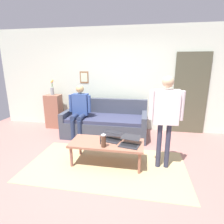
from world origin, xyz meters
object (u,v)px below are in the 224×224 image
laptop_left (112,137)px  french_press (104,141)px  laptop_center (130,143)px  side_shelf (54,111)px  coffee_table (107,144)px  person_standing (166,111)px  couch (105,123)px  interior_door (190,94)px  flower_vase (52,90)px  person_seated (80,108)px

laptop_left → french_press: bearing=74.0°
laptop_center → french_press: (0.43, 0.15, 0.07)m
french_press → side_shelf: size_ratio=0.27×
coffee_table → french_press: size_ratio=5.22×
laptop_left → person_standing: (-0.91, 0.07, 0.56)m
coffee_table → couch: bearing=-76.6°
interior_door → coffee_table: 2.68m
laptop_center → flower_vase: size_ratio=0.94×
flower_vase → person_standing: (-2.86, 1.62, -0.06)m
laptop_center → french_press: french_press is taller
interior_door → side_shelf: interior_door is taller
coffee_table → person_standing: 1.18m
interior_door → coffee_table: bearing=47.4°
interior_door → couch: 2.27m
couch → person_seated: bearing=21.2°
coffee_table → laptop_center: (-0.41, 0.04, 0.09)m
laptop_center → person_standing: (-0.57, -0.09, 0.56)m
french_press → person_seated: bearing=-55.8°
person_seated → coffee_table: bearing=129.0°
interior_door → laptop_center: size_ratio=5.29×
laptop_center → person_seated: size_ratio=0.30×
interior_door → side_shelf: 3.69m
coffee_table → side_shelf: bearing=-41.6°
person_standing → coffee_table: bearing=3.0°
coffee_table → flower_vase: flower_vase is taller
side_shelf → laptop_left: bearing=141.7°
couch → laptop_center: 1.57m
laptop_left → flower_vase: size_ratio=0.98×
laptop_left → person_standing: person_standing is taller
interior_door → person_seated: 2.80m
couch → coffee_table: 1.38m
person_standing → person_seated: bearing=-29.4°
couch → french_press: (-0.30, 1.53, 0.22)m
french_press → laptop_center: bearing=-160.7°
french_press → side_shelf: side_shelf is taller
coffee_table → person_seated: size_ratio=1.02×
coffee_table → laptop_left: size_ratio=3.24×
laptop_center → french_press: size_ratio=1.55×
french_press → person_standing: size_ratio=0.16×
french_press → coffee_table: bearing=-94.8°
interior_door → person_seated: bearing=16.6°
couch → flower_vase: flower_vase is taller
side_shelf → person_standing: bearing=150.5°
laptop_center → side_shelf: 2.86m
couch → coffee_table: couch is taller
couch → coffee_table: (-0.32, 1.34, 0.07)m
interior_door → french_press: interior_door is taller
french_press → side_shelf: (1.87, -1.86, -0.06)m
french_press → side_shelf: bearing=-44.9°
couch → laptop_center: couch is taller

